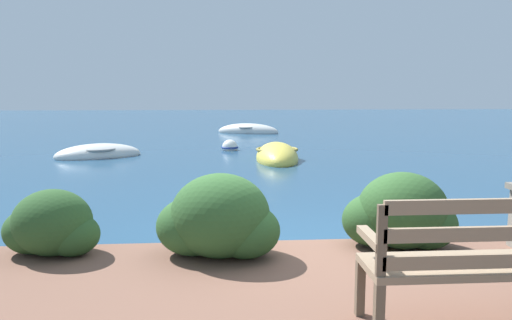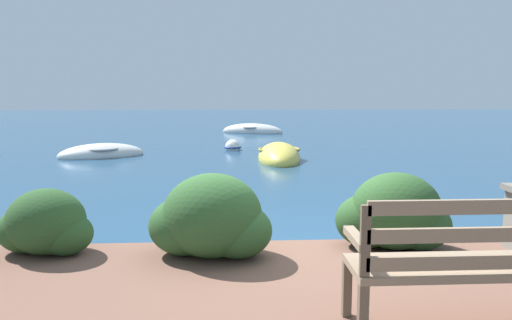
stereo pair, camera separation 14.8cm
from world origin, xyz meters
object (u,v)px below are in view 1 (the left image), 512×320
object	(u,v)px
park_bench	(480,259)
rowboat_mid	(98,155)
mooring_buoy	(230,147)
rowboat_far	(248,132)
rowboat_nearest	(277,157)

from	to	relation	value
park_bench	rowboat_mid	size ratio (longest dim) A/B	0.59
park_bench	mooring_buoy	bearing A→B (deg)	90.92
rowboat_mid	mooring_buoy	size ratio (longest dim) A/B	4.86
mooring_buoy	rowboat_far	bearing A→B (deg)	81.57
rowboat_far	rowboat_mid	bearing A→B (deg)	-101.71
park_bench	rowboat_nearest	size ratio (longest dim) A/B	0.57
rowboat_nearest	rowboat_mid	xyz separation A→B (m)	(-4.76, 0.94, -0.01)
park_bench	rowboat_mid	world-z (taller)	park_bench
rowboat_mid	rowboat_far	bearing A→B (deg)	-146.33
rowboat_nearest	rowboat_mid	world-z (taller)	rowboat_nearest
rowboat_mid	mooring_buoy	world-z (taller)	rowboat_mid
rowboat_mid	rowboat_far	world-z (taller)	rowboat_far
park_bench	rowboat_nearest	distance (m)	9.70
rowboat_nearest	rowboat_far	bearing A→B (deg)	-174.80
rowboat_mid	mooring_buoy	bearing A→B (deg)	175.10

